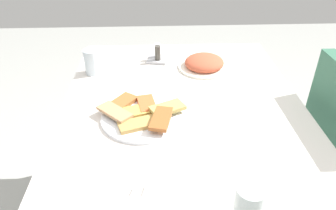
{
  "coord_description": "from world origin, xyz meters",
  "views": [
    {
      "loc": [
        0.98,
        -0.1,
        1.4
      ],
      "look_at": [
        0.02,
        -0.06,
        0.77
      ],
      "focal_mm": 34.37,
      "sensor_mm": 36.0,
      "label": 1
    }
  ],
  "objects_px": {
    "dining_table": "(183,125)",
    "drinking_glass": "(92,62)",
    "salad_plate_greens": "(204,63)",
    "condiment_caddy": "(158,56)",
    "soda_can": "(248,208)",
    "pide_platter": "(142,115)"
  },
  "relations": [
    {
      "from": "dining_table",
      "to": "drinking_glass",
      "type": "bearing_deg",
      "value": -128.3
    },
    {
      "from": "dining_table",
      "to": "soda_can",
      "type": "relative_size",
      "value": 9.77
    },
    {
      "from": "salad_plate_greens",
      "to": "condiment_caddy",
      "type": "height_order",
      "value": "condiment_caddy"
    },
    {
      "from": "salad_plate_greens",
      "to": "soda_can",
      "type": "height_order",
      "value": "soda_can"
    },
    {
      "from": "pide_platter",
      "to": "soda_can",
      "type": "relative_size",
      "value": 2.6
    },
    {
      "from": "pide_platter",
      "to": "condiment_caddy",
      "type": "bearing_deg",
      "value": 172.51
    },
    {
      "from": "pide_platter",
      "to": "salad_plate_greens",
      "type": "bearing_deg",
      "value": 144.55
    },
    {
      "from": "salad_plate_greens",
      "to": "soda_can",
      "type": "xyz_separation_m",
      "value": [
        0.83,
        -0.02,
        0.04
      ]
    },
    {
      "from": "soda_can",
      "to": "condiment_caddy",
      "type": "distance_m",
      "value": 0.93
    },
    {
      "from": "soda_can",
      "to": "pide_platter",
      "type": "bearing_deg",
      "value": -150.8
    },
    {
      "from": "pide_platter",
      "to": "dining_table",
      "type": "bearing_deg",
      "value": 110.49
    },
    {
      "from": "dining_table",
      "to": "salad_plate_greens",
      "type": "bearing_deg",
      "value": 159.7
    },
    {
      "from": "pide_platter",
      "to": "salad_plate_greens",
      "type": "distance_m",
      "value": 0.46
    },
    {
      "from": "soda_can",
      "to": "drinking_glass",
      "type": "distance_m",
      "value": 0.93
    },
    {
      "from": "soda_can",
      "to": "drinking_glass",
      "type": "relative_size",
      "value": 1.13
    },
    {
      "from": "condiment_caddy",
      "to": "soda_can",
      "type": "bearing_deg",
      "value": 11.74
    },
    {
      "from": "dining_table",
      "to": "drinking_glass",
      "type": "relative_size",
      "value": 11.07
    },
    {
      "from": "dining_table",
      "to": "drinking_glass",
      "type": "height_order",
      "value": "drinking_glass"
    },
    {
      "from": "dining_table",
      "to": "salad_plate_greens",
      "type": "relative_size",
      "value": 4.83
    },
    {
      "from": "pide_platter",
      "to": "condiment_caddy",
      "type": "distance_m",
      "value": 0.47
    },
    {
      "from": "salad_plate_greens",
      "to": "condiment_caddy",
      "type": "distance_m",
      "value": 0.22
    },
    {
      "from": "soda_can",
      "to": "condiment_caddy",
      "type": "height_order",
      "value": "soda_can"
    }
  ]
}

